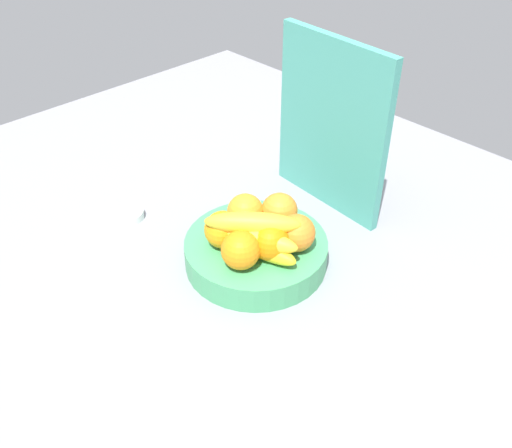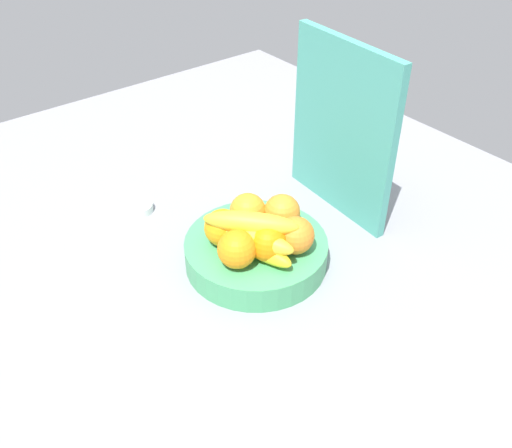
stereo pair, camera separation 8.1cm
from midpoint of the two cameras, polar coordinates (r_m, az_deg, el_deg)
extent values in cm
cube|color=gray|center=(109.36, 3.07, -4.73)|extent=(180.00, 140.00, 3.00)
cylinder|color=#46A167|center=(107.15, 2.15, -2.87)|extent=(26.72, 26.72, 5.12)
sphere|color=orange|center=(107.25, 4.76, 1.13)|extent=(6.90, 6.90, 6.90)
sphere|color=orange|center=(107.19, 1.32, 1.24)|extent=(6.90, 6.90, 6.90)
sphere|color=orange|center=(103.06, -1.09, -0.43)|extent=(6.90, 6.90, 6.90)
sphere|color=orange|center=(98.26, 0.43, -2.60)|extent=(6.90, 6.90, 6.90)
sphere|color=orange|center=(99.85, 3.51, -1.93)|extent=(6.90, 6.90, 6.90)
sphere|color=orange|center=(101.86, 6.21, -1.20)|extent=(6.90, 6.90, 6.90)
ellipsoid|color=yellow|center=(101.57, 2.08, -2.14)|extent=(17.43, 6.75, 4.00)
ellipsoid|color=yellow|center=(99.82, 1.72, -1.32)|extent=(17.23, 10.22, 4.00)
ellipsoid|color=yellow|center=(99.04, 1.98, -0.08)|extent=(15.24, 14.42, 4.00)
cube|color=teal|center=(116.53, 10.56, 9.19)|extent=(28.06, 3.69, 36.00)
cylinder|color=white|center=(123.24, -9.83, 1.58)|extent=(6.05, 6.05, 1.69)
camera|label=1|loc=(0.04, -87.76, 1.69)|focal=40.07mm
camera|label=2|loc=(0.04, 92.24, -1.69)|focal=40.07mm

